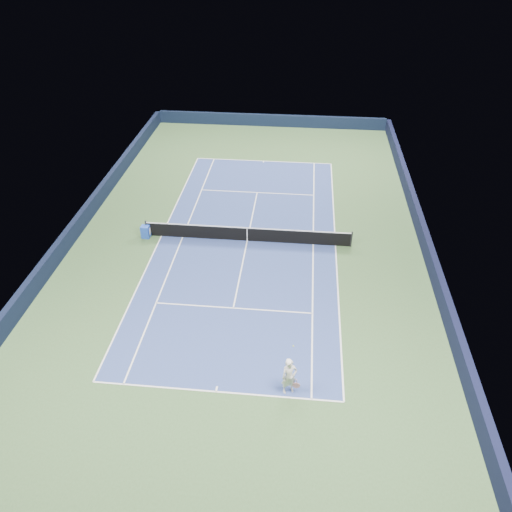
{
  "coord_description": "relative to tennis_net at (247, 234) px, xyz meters",
  "views": [
    {
      "loc": [
        3.13,
        -25.83,
        17.23
      ],
      "look_at": [
        0.85,
        -3.0,
        1.0
      ],
      "focal_mm": 35.0,
      "sensor_mm": 36.0,
      "label": 1
    }
  ],
  "objects": [
    {
      "name": "sideline_doubles_right",
      "position": [
        5.49,
        0.0,
        -0.5
      ],
      "size": [
        0.08,
        23.77,
        0.0
      ],
      "primitive_type": "cube",
      "color": "white",
      "rests_on": "ground"
    },
    {
      "name": "center_mark_near",
      "position": [
        0.0,
        -11.73,
        -0.5
      ],
      "size": [
        0.08,
        0.3,
        0.0
      ],
      "primitive_type": "cube",
      "color": "white",
      "rests_on": "ground"
    },
    {
      "name": "wall_right",
      "position": [
        10.82,
        0.0,
        0.05
      ],
      "size": [
        0.35,
        40.0,
        1.1
      ],
      "primitive_type": "cube",
      "color": "black",
      "rests_on": "ground"
    },
    {
      "name": "sideline_singles_right",
      "position": [
        4.12,
        0.0,
        -0.5
      ],
      "size": [
        0.08,
        23.77,
        0.0
      ],
      "primitive_type": "cube",
      "color": "white",
      "rests_on": "ground"
    },
    {
      "name": "court_surface",
      "position": [
        0.0,
        0.0,
        -0.5
      ],
      "size": [
        10.97,
        23.77,
        0.01
      ],
      "primitive_type": "cube",
      "color": "navy",
      "rests_on": "ground"
    },
    {
      "name": "service_line_far",
      "position": [
        0.0,
        6.4,
        -0.5
      ],
      "size": [
        8.23,
        0.08,
        0.0
      ],
      "primitive_type": "cube",
      "color": "white",
      "rests_on": "ground"
    },
    {
      "name": "sponsor_cube",
      "position": [
        -6.4,
        -0.23,
        -0.1
      ],
      "size": [
        0.59,
        0.48,
        0.82
      ],
      "color": "blue",
      "rests_on": "ground"
    },
    {
      "name": "center_mark_far",
      "position": [
        0.0,
        11.73,
        -0.5
      ],
      "size": [
        0.08,
        0.3,
        0.0
      ],
      "primitive_type": "cube",
      "color": "white",
      "rests_on": "ground"
    },
    {
      "name": "ground",
      "position": [
        0.0,
        0.0,
        -0.5
      ],
      "size": [
        40.0,
        40.0,
        0.0
      ],
      "primitive_type": "plane",
      "color": "#36542D",
      "rests_on": "ground"
    },
    {
      "name": "wall_left",
      "position": [
        -10.82,
        0.0,
        0.05
      ],
      "size": [
        0.35,
        40.0,
        1.1
      ],
      "primitive_type": "cube",
      "color": "black",
      "rests_on": "ground"
    },
    {
      "name": "sideline_doubles_left",
      "position": [
        -5.49,
        0.0,
        -0.5
      ],
      "size": [
        0.08,
        23.77,
        0.0
      ],
      "primitive_type": "cube",
      "color": "white",
      "rests_on": "ground"
    },
    {
      "name": "tennis_net",
      "position": [
        0.0,
        0.0,
        0.0
      ],
      "size": [
        12.9,
        0.1,
        1.07
      ],
      "color": "black",
      "rests_on": "ground"
    },
    {
      "name": "wall_far",
      "position": [
        0.0,
        19.82,
        0.05
      ],
      "size": [
        22.0,
        0.35,
        1.1
      ],
      "primitive_type": "cube",
      "color": "black",
      "rests_on": "ground"
    },
    {
      "name": "sideline_singles_left",
      "position": [
        -4.12,
        0.0,
        -0.5
      ],
      "size": [
        0.08,
        23.77,
        0.0
      ],
      "primitive_type": "cube",
      "color": "white",
      "rests_on": "ground"
    },
    {
      "name": "service_line_near",
      "position": [
        0.0,
        -6.4,
        -0.5
      ],
      "size": [
        8.23,
        0.08,
        0.0
      ],
      "primitive_type": "cube",
      "color": "white",
      "rests_on": "ground"
    },
    {
      "name": "tennis_player",
      "position": [
        3.12,
        -11.53,
        0.43
      ],
      "size": [
        0.88,
        1.37,
        1.87
      ],
      "color": "white",
      "rests_on": "ground"
    },
    {
      "name": "baseline_far",
      "position": [
        0.0,
        11.88,
        -0.5
      ],
      "size": [
        10.97,
        0.08,
        0.0
      ],
      "primitive_type": "cube",
      "color": "white",
      "rests_on": "ground"
    },
    {
      "name": "center_service_line",
      "position": [
        0.0,
        0.0,
        -0.5
      ],
      "size": [
        0.08,
        12.8,
        0.0
      ],
      "primitive_type": "cube",
      "color": "white",
      "rests_on": "ground"
    },
    {
      "name": "baseline_near",
      "position": [
        0.0,
        -11.88,
        -0.5
      ],
      "size": [
        10.97,
        0.08,
        0.0
      ],
      "primitive_type": "cube",
      "color": "white",
      "rests_on": "ground"
    }
  ]
}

